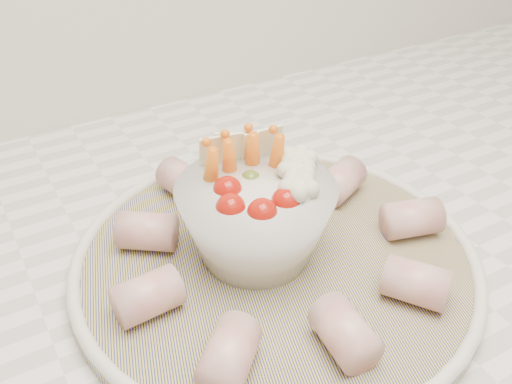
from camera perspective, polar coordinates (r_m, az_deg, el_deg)
serving_platter at (r=0.54m, az=1.95°, el=-6.64°), size 0.47×0.47×0.02m
veggie_bowl at (r=0.51m, az=0.08°, el=-2.42°), size 0.14×0.14×0.11m
cured_meat_rolls at (r=0.52m, az=2.00°, el=-4.81°), size 0.32×0.31×0.04m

